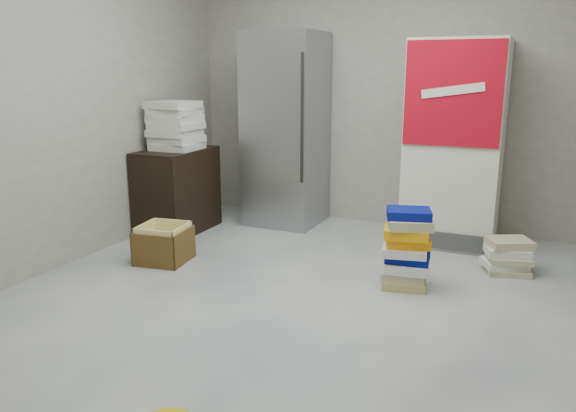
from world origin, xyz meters
The scene contains 9 objects.
ground centered at (0.00, 0.00, 0.00)m, with size 5.00×5.00×0.00m, color silver.
room_shell centered at (0.00, 0.00, 1.80)m, with size 4.04×5.04×2.82m.
steel_fridge centered at (-0.90, 2.13, 0.95)m, with size 0.70×0.72×1.90m.
coke_cooler centered at (0.75, 2.12, 0.90)m, with size 0.80×0.73×1.80m.
wood_shelf centered at (-1.73, 1.40, 0.40)m, with size 0.50×0.80×0.80m, color black.
supply_box_stack centered at (-1.72, 1.41, 1.03)m, with size 0.43×0.44×0.45m.
phonebook_stack_main centered at (0.63, 0.83, 0.29)m, with size 0.39×0.36×0.58m.
phonebook_stack_side centered at (1.29, 1.45, 0.13)m, with size 0.41×0.38×0.27m.
cardboard_box centered at (-1.31, 0.58, 0.13)m, with size 0.44×0.44×0.31m.
Camera 1 is at (1.41, -3.02, 1.55)m, focal length 35.00 mm.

